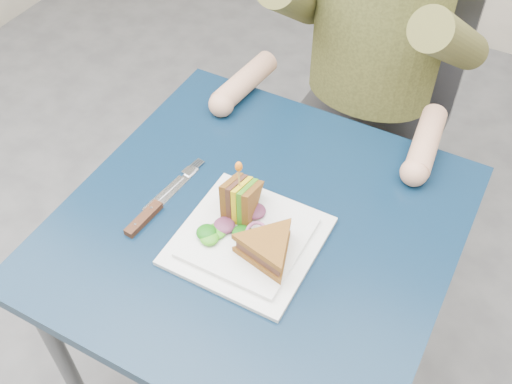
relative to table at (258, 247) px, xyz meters
The scene contains 12 objects.
ground 0.65m from the table, ahead, with size 4.00×4.00×0.00m, color #58585B.
table is the anchor object (origin of this frame).
chair 0.75m from the table, 90.00° to the left, with size 0.42×0.40×0.93m.
plate 0.10m from the table, 82.13° to the right, with size 0.26×0.26×0.02m.
sandwich_flat 0.16m from the table, 50.97° to the right, with size 0.16×0.16×0.05m.
sandwich_upright 0.14m from the table, 169.43° to the right, with size 0.08×0.13×0.13m.
fork 0.22m from the table, behind, with size 0.04×0.18×0.01m.
knife 0.23m from the table, 157.46° to the right, with size 0.03×0.22×0.02m.
toothpick 0.20m from the table, 169.43° to the right, with size 0.00×0.00×0.06m, color tan.
toothpick_frill 0.23m from the table, 169.43° to the right, with size 0.01×0.01×0.02m, color orange.
lettuce_spill 0.12m from the table, 73.75° to the right, with size 0.15×0.13×0.02m, color #337A14, non-canonical shape.
onion_ring 0.13m from the table, 64.61° to the right, with size 0.04×0.04×0.01m, color #9E4C7A.
Camera 1 is at (0.35, -0.66, 1.64)m, focal length 42.00 mm.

